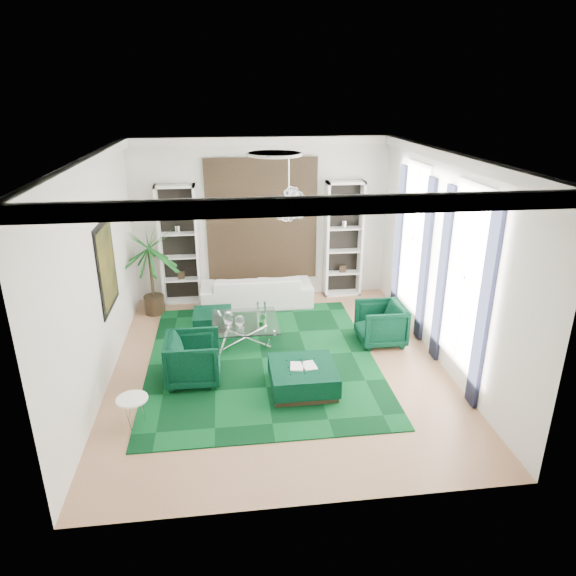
{
  "coord_description": "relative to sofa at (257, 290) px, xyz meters",
  "views": [
    {
      "loc": [
        -0.87,
        -8.34,
        4.76
      ],
      "look_at": [
        0.24,
        0.5,
        1.31
      ],
      "focal_mm": 32.0,
      "sensor_mm": 36.0,
      "label": 1
    }
  ],
  "objects": [
    {
      "name": "curtain_near_b",
      "position": [
        3.16,
        -3.0,
        1.27
      ],
      "size": [
        0.07,
        0.3,
        3.25
      ],
      "primitive_type": "cube",
      "color": "black",
      "rests_on": "floor"
    },
    {
      "name": "window_far",
      "position": [
        3.19,
        -1.38,
        1.52
      ],
      "size": [
        0.03,
        1.1,
        2.9
      ],
      "primitive_type": "cube",
      "color": "white",
      "rests_on": "wall_right"
    },
    {
      "name": "palm",
      "position": [
        -2.34,
        -0.19,
        0.87
      ],
      "size": [
        1.56,
        1.56,
        2.5
      ],
      "primitive_type": null,
      "color": "#14541B",
      "rests_on": "floor"
    },
    {
      "name": "ottoman_side",
      "position": [
        -1.01,
        -1.13,
        -0.2
      ],
      "size": [
        0.81,
        0.81,
        0.36
      ],
      "primitive_type": "cube",
      "color": "black",
      "rests_on": "floor"
    },
    {
      "name": "ceiling",
      "position": [
        0.2,
        -2.88,
        3.43
      ],
      "size": [
        6.0,
        7.0,
        0.02
      ],
      "primitive_type": "cube",
      "color": "white",
      "rests_on": "ground"
    },
    {
      "name": "tapestry",
      "position": [
        0.2,
        0.58,
        1.52
      ],
      "size": [
        2.5,
        0.06,
        2.8
      ],
      "primitive_type": "cube",
      "color": "black",
      "rests_on": "wall_back"
    },
    {
      "name": "coffee_table",
      "position": [
        -0.36,
        -1.88,
        -0.15
      ],
      "size": [
        1.31,
        1.31,
        0.45
      ],
      "primitive_type": null,
      "color": "white",
      "rests_on": "floor"
    },
    {
      "name": "table_plant",
      "position": [
        -0.03,
        -2.15,
        0.2
      ],
      "size": [
        0.14,
        0.11,
        0.25
      ],
      "primitive_type": "imported",
      "color": "#14541B",
      "rests_on": "coffee_table"
    },
    {
      "name": "curtain_near_a",
      "position": [
        3.16,
        -4.56,
        1.27
      ],
      "size": [
        0.07,
        0.3,
        3.25
      ],
      "primitive_type": "cube",
      "color": "black",
      "rests_on": "floor"
    },
    {
      "name": "shelving_right",
      "position": [
        2.15,
        0.43,
        1.02
      ],
      "size": [
        0.9,
        0.38,
        2.8
      ],
      "primitive_type": null,
      "color": "white",
      "rests_on": "floor"
    },
    {
      "name": "wall_front",
      "position": [
        0.2,
        -6.39,
        1.52
      ],
      "size": [
        6.0,
        0.02,
        3.8
      ],
      "primitive_type": "cube",
      "color": "silver",
      "rests_on": "ground"
    },
    {
      "name": "curtain_far_b",
      "position": [
        3.16,
        -0.6,
        1.27
      ],
      "size": [
        0.07,
        0.3,
        3.25
      ],
      "primitive_type": "cube",
      "color": "black",
      "rests_on": "floor"
    },
    {
      "name": "window_near",
      "position": [
        3.19,
        -3.78,
        1.52
      ],
      "size": [
        0.03,
        1.1,
        2.9
      ],
      "primitive_type": "cube",
      "color": "white",
      "rests_on": "wall_right"
    },
    {
      "name": "wall_back",
      "position": [
        0.2,
        0.63,
        1.52
      ],
      "size": [
        6.0,
        0.02,
        3.8
      ],
      "primitive_type": "cube",
      "color": "silver",
      "rests_on": "ground"
    },
    {
      "name": "sofa",
      "position": [
        0.0,
        0.0,
        0.0
      ],
      "size": [
        2.57,
        1.01,
        0.75
      ],
      "primitive_type": "imported",
      "rotation": [
        0.0,
        0.0,
        3.14
      ],
      "color": "silver",
      "rests_on": "floor"
    },
    {
      "name": "armchair_left",
      "position": [
        -1.32,
        -3.26,
        0.05
      ],
      "size": [
        0.93,
        0.91,
        0.85
      ],
      "primitive_type": "imported",
      "rotation": [
        0.0,
        0.0,
        1.57
      ],
      "color": "black",
      "rests_on": "floor"
    },
    {
      "name": "chandelier",
      "position": [
        0.47,
        -2.29,
        2.47
      ],
      "size": [
        0.81,
        0.81,
        0.72
      ],
      "primitive_type": null,
      "color": "white",
      "rests_on": "ceiling"
    },
    {
      "name": "ottoman_front",
      "position": [
        0.52,
        -3.78,
        -0.16
      ],
      "size": [
        1.09,
        1.09,
        0.44
      ],
      "primitive_type": "cube",
      "color": "black",
      "rests_on": "floor"
    },
    {
      "name": "crown_molding",
      "position": [
        0.2,
        -2.88,
        3.32
      ],
      "size": [
        6.0,
        7.0,
        0.18
      ],
      "primitive_type": null,
      "color": "white",
      "rests_on": "ceiling"
    },
    {
      "name": "book",
      "position": [
        0.52,
        -3.78,
        0.08
      ],
      "size": [
        0.44,
        0.3,
        0.03
      ],
      "primitive_type": "cube",
      "color": "white",
      "rests_on": "ottoman_front"
    },
    {
      "name": "rug",
      "position": [
        -0.09,
        -2.65,
        -0.37
      ],
      "size": [
        4.2,
        5.0,
        0.02
      ],
      "primitive_type": "cube",
      "color": "black",
      "rests_on": "floor"
    },
    {
      "name": "side_table",
      "position": [
        -2.17,
        -4.43,
        -0.15
      ],
      "size": [
        0.47,
        0.47,
        0.45
      ],
      "primitive_type": "cylinder",
      "color": "white",
      "rests_on": "floor"
    },
    {
      "name": "armchair_right",
      "position": [
        2.33,
        -2.25,
        0.04
      ],
      "size": [
        0.9,
        0.88,
        0.82
      ],
      "primitive_type": "imported",
      "rotation": [
        0.0,
        0.0,
        -1.57
      ],
      "color": "black",
      "rests_on": "floor"
    },
    {
      "name": "floor",
      "position": [
        0.2,
        -2.88,
        -0.39
      ],
      "size": [
        6.0,
        7.0,
        0.02
      ],
      "primitive_type": "cube",
      "color": "tan",
      "rests_on": "ground"
    },
    {
      "name": "wall_right",
      "position": [
        3.21,
        -2.88,
        1.52
      ],
      "size": [
        0.02,
        7.0,
        3.8
      ],
      "primitive_type": "cube",
      "color": "silver",
      "rests_on": "ground"
    },
    {
      "name": "curtain_far_a",
      "position": [
        3.16,
        -2.16,
        1.27
      ],
      "size": [
        0.07,
        0.3,
        3.25
      ],
      "primitive_type": "cube",
      "color": "black",
      "rests_on": "floor"
    },
    {
      "name": "ceiling_medallion",
      "position": [
        0.2,
        -2.58,
        3.39
      ],
      "size": [
        0.9,
        0.9,
        0.05
      ],
      "primitive_type": "cylinder",
      "color": "white",
      "rests_on": "ceiling"
    },
    {
      "name": "shelving_left",
      "position": [
        -1.75,
        0.43,
        1.02
      ],
      "size": [
        0.9,
        0.38,
        2.8
      ],
      "primitive_type": null,
      "color": "white",
      "rests_on": "floor"
    },
    {
      "name": "wall_left",
      "position": [
        -2.81,
        -2.88,
        1.52
      ],
      "size": [
        0.02,
        7.0,
        3.8
      ],
      "primitive_type": "cube",
      "color": "silver",
      "rests_on": "ground"
    },
    {
      "name": "painting",
      "position": [
        -2.77,
        -2.28,
        1.47
      ],
      "size": [
        0.04,
        1.3,
        1.6
      ],
      "primitive_type": "cube",
      "color": "black",
      "rests_on": "wall_left"
    }
  ]
}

